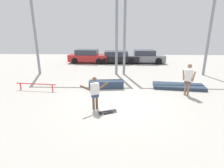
% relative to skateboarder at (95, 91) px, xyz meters
% --- Properties ---
extents(ground_plane, '(36.00, 36.00, 0.00)m').
position_rel_skateboarder_xyz_m(ground_plane, '(1.15, 0.56, -0.82)').
color(ground_plane, '#B2ADA3').
extents(skateboarder, '(1.20, 0.65, 1.49)m').
position_rel_skateboarder_xyz_m(skateboarder, '(0.00, 0.00, 0.00)').
color(skateboarder, brown).
rests_on(skateboarder, ground_plane).
extents(skateboard, '(0.81, 0.52, 0.08)m').
position_rel_skateboarder_xyz_m(skateboard, '(0.58, -0.41, -0.76)').
color(skateboard, black).
rests_on(skateboard, ground_plane).
extents(grind_box, '(2.16, 0.88, 0.45)m').
position_rel_skateboarder_xyz_m(grind_box, '(0.28, 3.02, -0.60)').
color(grind_box, '#28384C').
rests_on(grind_box, ground_plane).
extents(manual_pad, '(3.15, 1.54, 0.20)m').
position_rel_skateboarder_xyz_m(manual_pad, '(4.74, 3.21, -0.73)').
color(manual_pad, '#28384C').
rests_on(manual_pad, ground_plane).
extents(grind_rail, '(2.46, 0.32, 0.42)m').
position_rel_skateboarder_xyz_m(grind_rail, '(-3.81, 2.39, -0.49)').
color(grind_rail, red).
rests_on(grind_rail, ground_plane).
extents(canopy_support_left, '(6.51, 0.20, 5.96)m').
position_rel_skateboarder_xyz_m(canopy_support_left, '(-2.31, 6.57, 2.89)').
color(canopy_support_left, gray).
rests_on(canopy_support_left, ground_plane).
extents(canopy_support_right, '(6.51, 0.20, 5.96)m').
position_rel_skateboarder_xyz_m(canopy_support_right, '(4.61, 6.57, 2.89)').
color(canopy_support_right, gray).
rests_on(canopy_support_right, ground_plane).
extents(parked_car_red, '(4.29, 2.06, 1.43)m').
position_rel_skateboarder_xyz_m(parked_car_red, '(-2.32, 11.77, -0.14)').
color(parked_car_red, red).
rests_on(parked_car_red, ground_plane).
extents(parked_car_black, '(4.47, 2.02, 1.27)m').
position_rel_skateboarder_xyz_m(parked_car_black, '(0.89, 11.79, -0.21)').
color(parked_car_black, black).
rests_on(parked_car_black, ground_plane).
extents(parked_car_grey, '(3.99, 2.03, 1.39)m').
position_rel_skateboarder_xyz_m(parked_car_grey, '(3.90, 11.90, -0.15)').
color(parked_car_grey, slate).
rests_on(parked_car_grey, ground_plane).
extents(bystander, '(0.59, 0.46, 1.74)m').
position_rel_skateboarder_xyz_m(bystander, '(4.75, 1.90, 0.15)').
color(bystander, '#8C664C').
rests_on(bystander, ground_plane).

